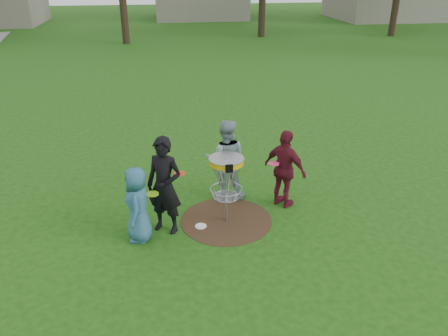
{
  "coord_description": "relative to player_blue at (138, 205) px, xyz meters",
  "views": [
    {
      "loc": [
        -1.14,
        -7.25,
        4.6
      ],
      "look_at": [
        0.0,
        0.3,
        1.0
      ],
      "focal_mm": 35.0,
      "sensor_mm": 36.0,
      "label": 1
    }
  ],
  "objects": [
    {
      "name": "player_grey",
      "position": [
        1.79,
        1.34,
        0.16
      ],
      "size": [
        0.95,
        0.8,
        1.74
      ],
      "primitive_type": "imported",
      "rotation": [
        0.0,
        0.0,
        2.97
      ],
      "color": "#7E99A3",
      "rests_on": "ground"
    },
    {
      "name": "player_blue",
      "position": [
        0.0,
        0.0,
        0.0
      ],
      "size": [
        0.5,
        0.72,
        1.42
      ],
      "primitive_type": "imported",
      "rotation": [
        0.0,
        0.0,
        -1.63
      ],
      "color": "#2D5D7C",
      "rests_on": "ground"
    },
    {
      "name": "disc_on_grass",
      "position": [
        1.13,
        0.22,
        -0.7
      ],
      "size": [
        0.22,
        0.22,
        0.02
      ],
      "primitive_type": "cylinder",
      "color": "white",
      "rests_on": "ground"
    },
    {
      "name": "held_discs",
      "position": [
        1.36,
        0.52,
        0.31
      ],
      "size": [
        2.59,
        1.22,
        0.29
      ],
      "color": "#7FCA16",
      "rests_on": "ground"
    },
    {
      "name": "disc_golf_basket",
      "position": [
        1.65,
        0.37,
        0.31
      ],
      "size": [
        0.66,
        0.67,
        1.38
      ],
      "color": "#9EA0A5",
      "rests_on": "ground"
    },
    {
      "name": "player_black",
      "position": [
        0.49,
        0.22,
        0.22
      ],
      "size": [
        0.81,
        0.72,
        1.87
      ],
      "primitive_type": "imported",
      "rotation": [
        0.0,
        0.0,
        -0.5
      ],
      "color": "black",
      "rests_on": "ground"
    },
    {
      "name": "player_maroon",
      "position": [
        2.91,
        0.8,
        0.11
      ],
      "size": [
        0.92,
        1.0,
        1.65
      ],
      "primitive_type": "imported",
      "rotation": [
        0.0,
        0.0,
        2.26
      ],
      "color": "maroon",
      "rests_on": "ground"
    },
    {
      "name": "dirt_patch",
      "position": [
        1.65,
        0.37,
        -0.71
      ],
      "size": [
        1.8,
        1.8,
        0.01
      ],
      "primitive_type": "cylinder",
      "color": "#47331E",
      "rests_on": "ground"
    },
    {
      "name": "ground",
      "position": [
        1.65,
        0.37,
        -0.71
      ],
      "size": [
        100.0,
        100.0,
        0.0
      ],
      "primitive_type": "plane",
      "color": "#19470F",
      "rests_on": "ground"
    }
  ]
}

